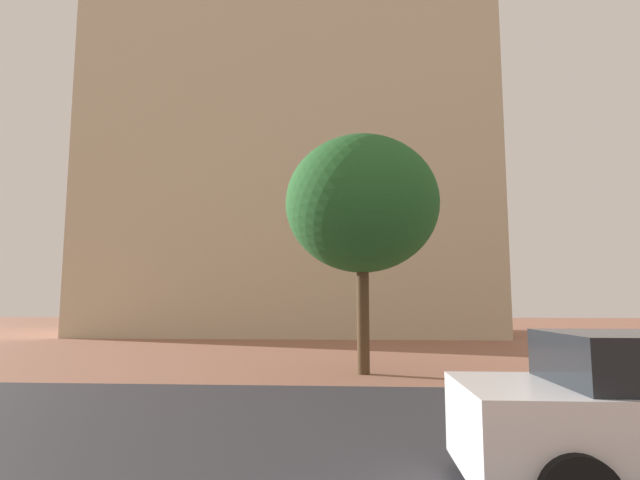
{
  "coord_description": "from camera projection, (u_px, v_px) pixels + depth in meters",
  "views": [
    {
      "loc": [
        0.42,
        1.89,
        1.79
      ],
      "look_at": [
        -0.3,
        11.9,
        3.0
      ],
      "focal_mm": 29.43,
      "sensor_mm": 36.0,
      "label": 1
    }
  ],
  "objects": [
    {
      "name": "street_asphalt_strip",
      "position": [
        327.0,
        439.0,
        6.96
      ],
      "size": [
        120.0,
        8.92,
        0.0
      ],
      "primitive_type": "cube",
      "color": "#2D2D33",
      "rests_on": "ground_plane"
    },
    {
      "name": "ground_plane",
      "position": [
        331.0,
        423.0,
        7.85
      ],
      "size": [
        120.0,
        120.0,
        0.0
      ],
      "primitive_type": "plane",
      "color": "#93604C"
    },
    {
      "name": "landmark_building",
      "position": [
        295.0,
        144.0,
        33.02
      ],
      "size": [
        23.05,
        11.78,
        36.55
      ],
      "color": "beige",
      "rests_on": "ground_plane"
    },
    {
      "name": "tree_curb_far",
      "position": [
        362.0,
        204.0,
        13.85
      ],
      "size": [
        4.04,
        4.04,
        6.22
      ],
      "color": "#4C3823",
      "rests_on": "ground_plane"
    }
  ]
}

